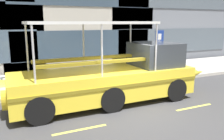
% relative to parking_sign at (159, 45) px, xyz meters
% --- Properties ---
extents(ground_plane, '(120.00, 120.00, 0.00)m').
position_rel_parking_sign_xyz_m(ground_plane, '(-4.14, -4.09, -2.02)').
color(ground_plane, '#3D3D3F').
extents(sidewalk, '(32.00, 4.80, 0.18)m').
position_rel_parking_sign_xyz_m(sidewalk, '(-4.14, 1.51, -1.93)').
color(sidewalk, '#A8A59E').
rests_on(sidewalk, ground_plane).
extents(curb_edge, '(32.00, 0.18, 0.18)m').
position_rel_parking_sign_xyz_m(curb_edge, '(-4.14, -0.98, -1.93)').
color(curb_edge, '#B2ADA3').
rests_on(curb_edge, ground_plane).
extents(lane_centreline, '(25.80, 0.12, 0.01)m').
position_rel_parking_sign_xyz_m(lane_centreline, '(-4.14, -4.91, -2.02)').
color(lane_centreline, '#DBD64C').
rests_on(lane_centreline, ground_plane).
extents(curb_guardrail, '(11.87, 0.09, 0.88)m').
position_rel_parking_sign_xyz_m(curb_guardrail, '(-4.53, -0.64, -1.26)').
color(curb_guardrail, gray).
rests_on(curb_guardrail, sidewalk).
extents(parking_sign, '(0.60, 0.12, 2.72)m').
position_rel_parking_sign_xyz_m(parking_sign, '(0.00, 0.00, 0.00)').
color(parking_sign, '#4C4F54').
rests_on(parking_sign, sidewalk).
extents(duck_tour_boat, '(9.52, 2.47, 3.41)m').
position_rel_parking_sign_xyz_m(duck_tour_boat, '(-4.22, -2.85, -0.95)').
color(duck_tour_boat, yellow).
rests_on(duck_tour_boat, ground_plane).
extents(pedestrian_near_bow, '(0.33, 0.37, 1.60)m').
position_rel_parking_sign_xyz_m(pedestrian_near_bow, '(-0.87, 0.85, -0.87)').
color(pedestrian_near_bow, black).
rests_on(pedestrian_near_bow, sidewalk).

